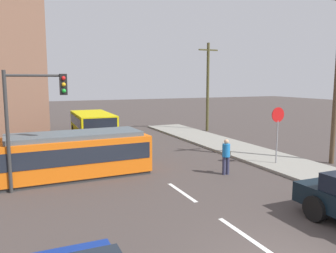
{
  "coord_description": "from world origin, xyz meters",
  "views": [
    {
      "loc": [
        -5.62,
        -5.51,
        4.36
      ],
      "look_at": [
        0.89,
        9.37,
        2.14
      ],
      "focal_mm": 36.14,
      "sensor_mm": 36.0,
      "label": 1
    }
  ],
  "objects_px": {
    "city_bus": "(93,124)",
    "stop_sign": "(278,123)",
    "utility_pole_mid": "(208,85)",
    "streetcar_tram": "(76,154)",
    "pedestrian_crossing": "(226,155)",
    "traffic_light_mast": "(32,108)"
  },
  "relations": [
    {
      "from": "streetcar_tram",
      "to": "city_bus",
      "type": "distance_m",
      "value": 10.02
    },
    {
      "from": "pedestrian_crossing",
      "to": "traffic_light_mast",
      "type": "height_order",
      "value": "traffic_light_mast"
    },
    {
      "from": "city_bus",
      "to": "stop_sign",
      "type": "bearing_deg",
      "value": -59.31
    },
    {
      "from": "pedestrian_crossing",
      "to": "utility_pole_mid",
      "type": "height_order",
      "value": "utility_pole_mid"
    },
    {
      "from": "streetcar_tram",
      "to": "stop_sign",
      "type": "distance_m",
      "value": 10.05
    },
    {
      "from": "city_bus",
      "to": "utility_pole_mid",
      "type": "relative_size",
      "value": 0.8
    },
    {
      "from": "utility_pole_mid",
      "to": "pedestrian_crossing",
      "type": "bearing_deg",
      "value": -116.56
    },
    {
      "from": "city_bus",
      "to": "traffic_light_mast",
      "type": "relative_size",
      "value": 1.27
    },
    {
      "from": "pedestrian_crossing",
      "to": "traffic_light_mast",
      "type": "relative_size",
      "value": 0.35
    },
    {
      "from": "city_bus",
      "to": "stop_sign",
      "type": "relative_size",
      "value": 2.09
    },
    {
      "from": "streetcar_tram",
      "to": "utility_pole_mid",
      "type": "xyz_separation_m",
      "value": [
        12.66,
        9.86,
        2.9
      ]
    },
    {
      "from": "streetcar_tram",
      "to": "pedestrian_crossing",
      "type": "height_order",
      "value": "streetcar_tram"
    },
    {
      "from": "stop_sign",
      "to": "traffic_light_mast",
      "type": "distance_m",
      "value": 11.59
    },
    {
      "from": "pedestrian_crossing",
      "to": "traffic_light_mast",
      "type": "xyz_separation_m",
      "value": [
        -8.22,
        1.16,
        2.37
      ]
    },
    {
      "from": "streetcar_tram",
      "to": "stop_sign",
      "type": "height_order",
      "value": "stop_sign"
    },
    {
      "from": "streetcar_tram",
      "to": "city_bus",
      "type": "bearing_deg",
      "value": 74.41
    },
    {
      "from": "stop_sign",
      "to": "traffic_light_mast",
      "type": "height_order",
      "value": "traffic_light_mast"
    },
    {
      "from": "stop_sign",
      "to": "utility_pole_mid",
      "type": "bearing_deg",
      "value": 76.36
    },
    {
      "from": "streetcar_tram",
      "to": "pedestrian_crossing",
      "type": "bearing_deg",
      "value": -21.78
    },
    {
      "from": "stop_sign",
      "to": "utility_pole_mid",
      "type": "relative_size",
      "value": 0.38
    },
    {
      "from": "stop_sign",
      "to": "traffic_light_mast",
      "type": "relative_size",
      "value": 0.61
    },
    {
      "from": "city_bus",
      "to": "pedestrian_crossing",
      "type": "height_order",
      "value": "city_bus"
    }
  ]
}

